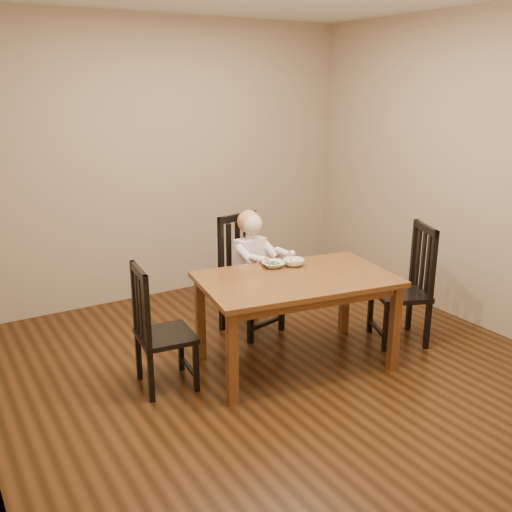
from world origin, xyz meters
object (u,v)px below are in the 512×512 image
chair_left (159,330)px  toddler (252,261)px  dining_table (296,287)px  chair_child (248,276)px  chair_right (406,287)px  bowl_veg (294,262)px  bowl_peas (273,264)px

chair_left → toddler: bearing=121.3°
dining_table → chair_left: bearing=168.1°
chair_child → dining_table: bearing=75.4°
chair_right → bowl_veg: chair_right is taller
chair_right → dining_table: bearing=106.2°
chair_child → bowl_peas: 0.54m
chair_right → toddler: (-0.99, 0.84, 0.16)m
chair_child → chair_left: 1.18m
chair_left → bowl_peas: size_ratio=5.25×
bowl_peas → chair_child: bearing=84.2°
dining_table → bowl_peas: (-0.02, 0.28, 0.10)m
bowl_veg → chair_right: bearing=-22.0°
chair_child → chair_left: bearing=15.0°
bowl_veg → chair_child: bearing=101.7°
chair_child → toddler: chair_child is taller
bowl_peas → chair_right: bearing=-21.5°
chair_right → toddler: 1.30m
dining_table → toddler: size_ratio=2.65×
dining_table → chair_child: size_ratio=1.51×
dining_table → chair_right: bearing=-7.1°
dining_table → bowl_peas: size_ratio=8.87×
chair_right → bowl_veg: (-0.89, 0.36, 0.26)m
dining_table → chair_child: 0.77m
chair_left → toddler: toddler is taller
chair_child → toddler: 0.16m
chair_left → bowl_peas: bearing=100.2°
chair_left → dining_table: bearing=84.3°
chair_child → chair_left: (-1.04, -0.55, -0.05)m
chair_left → chair_right: (2.04, -0.34, 0.04)m
chair_child → chair_right: size_ratio=1.02×
bowl_veg → chair_left: bearing=-179.1°
toddler → bowl_peas: toddler is taller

